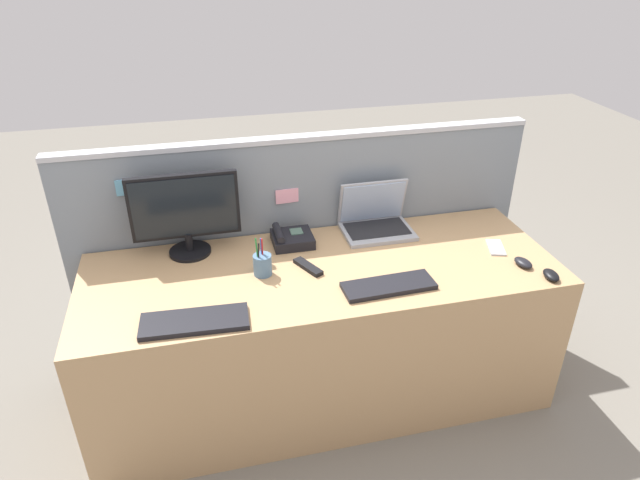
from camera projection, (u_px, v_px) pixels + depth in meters
name	position (u px, v px, depth m)	size (l,w,h in m)	color
ground_plane	(322.00, 389.00, 2.91)	(10.00, 10.00, 0.00)	slate
desk	(322.00, 333.00, 2.73)	(2.18, 0.78, 0.75)	tan
cubicle_divider	(303.00, 247.00, 2.97)	(2.36, 0.08, 1.24)	gray
desktop_monitor	(185.00, 211.00, 2.57)	(0.50, 0.20, 0.40)	black
laptop	(375.00, 219.00, 2.84)	(0.35, 0.26, 0.25)	#9EA0A8
desk_phone	(291.00, 238.00, 2.73)	(0.20, 0.18, 0.09)	black
keyboard_main	(195.00, 321.00, 2.18)	(0.42, 0.16, 0.02)	black
keyboard_spare	(389.00, 286.00, 2.40)	(0.40, 0.14, 0.02)	black
computer_mouse_right_hand	(523.00, 263.00, 2.56)	(0.06, 0.10, 0.03)	black
computer_mouse_left_hand	(551.00, 275.00, 2.46)	(0.06, 0.10, 0.03)	black
pen_cup	(262.00, 264.00, 2.48)	(0.08, 0.08, 0.18)	#4C7093
cell_phone_silver_slab	(496.00, 247.00, 2.70)	(0.07, 0.15, 0.01)	#B7BAC1
tv_remote	(308.00, 267.00, 2.53)	(0.04, 0.17, 0.02)	black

